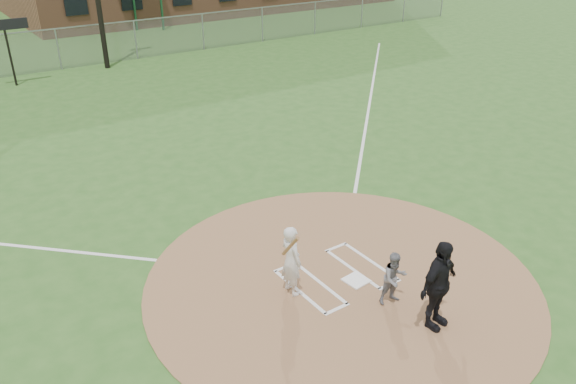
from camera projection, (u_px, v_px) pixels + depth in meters
ground at (341, 280)px, 12.12m from camera, size 140.00×140.00×0.00m
dirt_circle at (341, 279)px, 12.11m from camera, size 8.40×8.40×0.02m
home_plate at (356, 280)px, 12.04m from camera, size 0.51×0.51×0.03m
foul_line_first at (370, 103)px, 23.31m from camera, size 17.04×17.04×0.01m
catcher at (394, 278)px, 11.16m from camera, size 0.63×0.53×1.14m
umpire at (438, 285)px, 10.36m from camera, size 1.14×0.63×1.84m
batters_boxes at (336, 275)px, 12.21m from camera, size 2.08×1.88×0.01m
batter_at_plate at (291, 260)px, 11.35m from camera, size 0.55×0.99×1.78m
outfield_fence at (58, 49)px, 27.82m from camera, size 56.08×0.08×2.03m
scoreboard_sign at (5, 32)px, 24.61m from camera, size 2.00×0.10×2.93m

